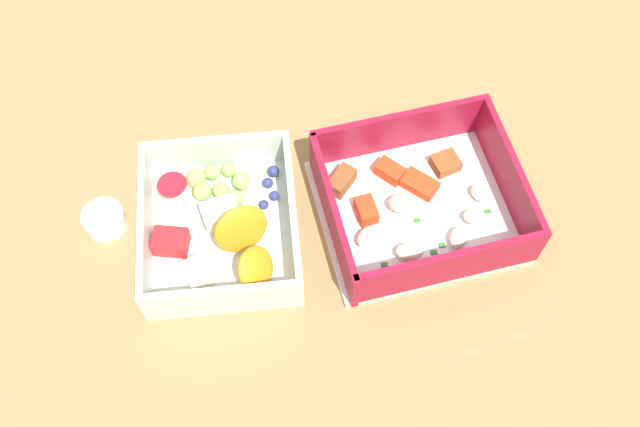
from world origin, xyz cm
name	(u,v)px	position (x,y,z in cm)	size (l,w,h in cm)	color
table_surface	(332,239)	(0.00, 0.00, 1.00)	(80.00, 80.00, 2.00)	#9E7547
pasta_container	(416,202)	(8.06, 1.30, 3.82)	(19.69, 17.38, 5.85)	white
fruit_bowl	(220,225)	(-10.25, 1.53, 3.76)	(14.61, 16.33, 5.90)	silver
paper_cup_liner	(105,220)	(-21.03, 3.98, 2.96)	(3.91, 3.91, 1.93)	white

